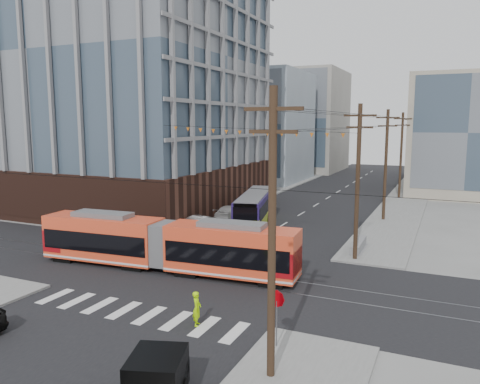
% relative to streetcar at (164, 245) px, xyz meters
% --- Properties ---
extents(ground, '(160.00, 160.00, 0.00)m').
position_rel_streetcar_xyz_m(ground, '(2.64, -3.65, -1.73)').
color(ground, slate).
extents(office_building, '(30.00, 25.00, 28.60)m').
position_rel_streetcar_xyz_m(office_building, '(-19.36, 19.35, 12.57)').
color(office_building, '#381E16').
rests_on(office_building, ground).
extents(bg_bldg_nw_near, '(18.00, 16.00, 18.00)m').
position_rel_streetcar_xyz_m(bg_bldg_nw_near, '(-14.36, 48.35, 7.27)').
color(bg_bldg_nw_near, '#8C99A5').
rests_on(bg_bldg_nw_near, ground).
extents(bg_bldg_ne_near, '(14.00, 14.00, 16.00)m').
position_rel_streetcar_xyz_m(bg_bldg_ne_near, '(18.64, 44.35, 6.27)').
color(bg_bldg_ne_near, gray).
rests_on(bg_bldg_ne_near, ground).
extents(bg_bldg_nw_far, '(16.00, 18.00, 20.00)m').
position_rel_streetcar_xyz_m(bg_bldg_nw_far, '(-11.36, 68.35, 8.27)').
color(bg_bldg_nw_far, gray).
rests_on(bg_bldg_nw_far, ground).
extents(bg_bldg_ne_far, '(16.00, 16.00, 14.00)m').
position_rel_streetcar_xyz_m(bg_bldg_ne_far, '(20.64, 64.35, 5.27)').
color(bg_bldg_ne_far, '#8C99A5').
rests_on(bg_bldg_ne_far, ground).
extents(utility_pole_near, '(0.30, 0.30, 11.00)m').
position_rel_streetcar_xyz_m(utility_pole_near, '(11.14, -9.65, 3.77)').
color(utility_pole_near, black).
rests_on(utility_pole_near, ground).
extents(utility_pole_far, '(0.30, 0.30, 11.00)m').
position_rel_streetcar_xyz_m(utility_pole_far, '(11.14, 52.35, 3.77)').
color(utility_pole_far, black).
rests_on(utility_pole_far, ground).
extents(streetcar, '(18.12, 3.94, 3.46)m').
position_rel_streetcar_xyz_m(streetcar, '(0.00, 0.00, 0.00)').
color(streetcar, '#E54523').
rests_on(streetcar, ground).
extents(city_bus, '(5.00, 11.42, 3.16)m').
position_rel_streetcar_xyz_m(city_bus, '(0.16, 15.31, -0.15)').
color(city_bus, '#23164D').
rests_on(city_bus, ground).
extents(parked_car_silver, '(3.15, 4.92, 1.53)m').
position_rel_streetcar_xyz_m(parked_car_silver, '(-2.85, 10.66, -0.97)').
color(parked_car_silver, '#BEBEBE').
rests_on(parked_car_silver, ground).
extents(parked_car_white, '(2.24, 4.98, 1.42)m').
position_rel_streetcar_xyz_m(parked_car_white, '(-3.11, 16.64, -1.02)').
color(parked_car_white, '#B6B6B6').
rests_on(parked_car_white, ground).
extents(parked_car_grey, '(3.84, 5.34, 1.35)m').
position_rel_streetcar_xyz_m(parked_car_grey, '(-2.72, 21.23, -1.06)').
color(parked_car_grey, slate).
rests_on(parked_car_grey, ground).
extents(pedestrian, '(0.61, 0.73, 1.70)m').
position_rel_streetcar_xyz_m(pedestrian, '(6.22, -6.66, -0.88)').
color(pedestrian, '#B1FC01').
rests_on(pedestrian, ground).
extents(stop_sign, '(0.90, 0.90, 2.49)m').
position_rel_streetcar_xyz_m(stop_sign, '(10.53, -7.34, -0.49)').
color(stop_sign, '#9B0006').
rests_on(stop_sign, ground).
extents(jersey_barrier, '(0.99, 4.02, 0.80)m').
position_rel_streetcar_xyz_m(jersey_barrier, '(10.94, 9.94, -1.33)').
color(jersey_barrier, slate).
rests_on(jersey_barrier, ground).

